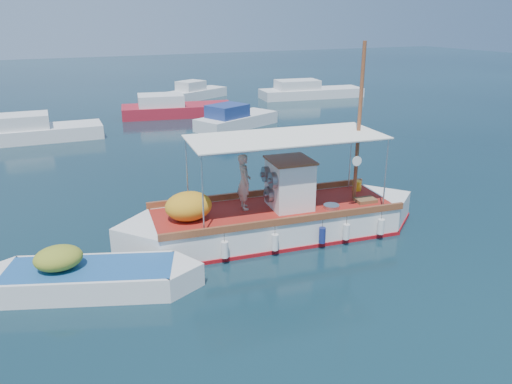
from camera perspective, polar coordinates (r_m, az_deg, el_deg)
name	(u,v)px	position (r m, az deg, el deg)	size (l,w,h in m)	color
ground	(285,239)	(16.72, 3.36, -5.41)	(160.00, 160.00, 0.00)	black
fishing_caique	(272,220)	(16.77, 1.89, -3.16)	(10.59, 3.80, 6.50)	white
dinghy	(88,279)	(14.41, -18.61, -9.45)	(5.75, 3.17, 1.50)	white
bg_boat_nw	(41,132)	(32.38, -23.39, 6.33)	(6.65, 2.68, 1.80)	silver
bg_boat_n	(174,109)	(37.55, -9.31, 9.33)	(8.39, 4.27, 1.80)	#A31B29
bg_boat_ne	(235,120)	(33.14, -2.44, 8.20)	(6.21, 4.35, 1.80)	silver
bg_boat_e	(308,92)	(45.65, 6.01, 11.28)	(9.46, 3.83, 1.80)	silver
bg_boat_far_n	(196,93)	(45.24, -6.83, 11.18)	(5.82, 4.27, 1.80)	silver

